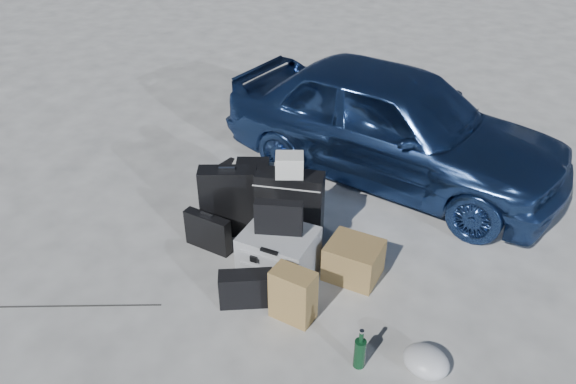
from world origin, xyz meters
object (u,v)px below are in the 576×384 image
(car, at_px, (392,123))
(pelican_case, at_px, (279,254))
(briefcase, at_px, (208,232))
(duffel_bag, at_px, (251,192))
(green_bottle, at_px, (360,349))
(suitcase_left, at_px, (229,201))
(suitcase_right, at_px, (290,208))
(cardboard_box, at_px, (354,260))

(car, relative_size, pelican_case, 6.25)
(briefcase, distance_m, duffel_bag, 0.70)
(green_bottle, bearing_deg, pelican_case, 137.19)
(suitcase_left, height_order, duffel_bag, suitcase_left)
(briefcase, distance_m, suitcase_left, 0.33)
(briefcase, bearing_deg, pelican_case, 1.26)
(car, distance_m, suitcase_right, 1.55)
(suitcase_left, xyz_separation_m, cardboard_box, (1.17, -0.27, -0.17))
(suitcase_left, xyz_separation_m, suitcase_right, (0.54, 0.03, 0.02))
(car, relative_size, cardboard_box, 8.38)
(cardboard_box, distance_m, green_bottle, 0.92)
(suitcase_left, bearing_deg, pelican_case, -53.10)
(duffel_bag, bearing_deg, car, 60.06)
(duffel_bag, height_order, cardboard_box, duffel_bag)
(briefcase, relative_size, green_bottle, 1.36)
(green_bottle, bearing_deg, cardboard_box, 103.94)
(pelican_case, xyz_separation_m, cardboard_box, (0.58, 0.15, -0.05))
(pelican_case, xyz_separation_m, suitcase_left, (-0.59, 0.42, 0.12))
(suitcase_right, bearing_deg, duffel_bag, 137.13)
(car, height_order, cardboard_box, car)
(pelican_case, relative_size, cardboard_box, 1.34)
(briefcase, xyz_separation_m, cardboard_box, (1.26, 0.01, -0.01))
(suitcase_right, bearing_deg, green_bottle, -60.30)
(briefcase, xyz_separation_m, suitcase_right, (0.64, 0.31, 0.17))
(suitcase_right, height_order, duffel_bag, suitcase_right)
(briefcase, height_order, cardboard_box, briefcase)
(pelican_case, height_order, suitcase_right, suitcase_right)
(suitcase_right, distance_m, duffel_bag, 0.64)
(car, height_order, briefcase, car)
(duffel_bag, xyz_separation_m, green_bottle, (1.34, -1.57, -0.03))
(car, xyz_separation_m, green_bottle, (0.20, -2.58, -0.43))
(suitcase_right, height_order, green_bottle, suitcase_right)
(briefcase, bearing_deg, suitcase_left, 85.00)
(cardboard_box, bearing_deg, pelican_case, -165.11)
(pelican_case, distance_m, suitcase_left, 0.73)
(car, xyz_separation_m, duffel_bag, (-1.14, -1.01, -0.41))
(briefcase, relative_size, suitcase_right, 0.63)
(car, relative_size, suitcase_right, 5.09)
(suitcase_left, relative_size, cardboard_box, 1.56)
(briefcase, bearing_deg, cardboard_box, 13.69)
(duffel_bag, bearing_deg, suitcase_right, -18.61)
(suitcase_left, bearing_deg, cardboard_box, -30.54)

